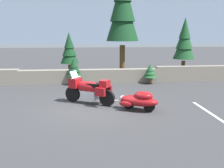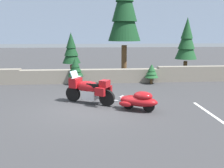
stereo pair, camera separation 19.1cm
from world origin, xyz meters
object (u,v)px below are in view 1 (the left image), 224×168
object	(u,v)px
car_shaped_trailer	(139,100)
pine_tree_far_right	(184,41)
pine_tree_tall	(123,6)
touring_motorcycle	(89,89)
pine_tree_secondary	(69,50)

from	to	relation	value
car_shaped_trailer	pine_tree_far_right	bearing A→B (deg)	57.77
car_shaped_trailer	pine_tree_tall	world-z (taller)	pine_tree_tall
car_shaped_trailer	pine_tree_far_right	size ratio (longest dim) A/B	0.54
touring_motorcycle	pine_tree_secondary	xyz separation A→B (m)	(-1.17, 6.40, 1.20)
pine_tree_tall	car_shaped_trailer	bearing A→B (deg)	-92.72
touring_motorcycle	pine_tree_far_right	bearing A→B (deg)	42.30
pine_tree_tall	pine_tree_secondary	distance (m)	4.36
pine_tree_secondary	pine_tree_far_right	size ratio (longest dim) A/B	0.76
touring_motorcycle	pine_tree_tall	distance (m)	7.64
pine_tree_secondary	pine_tree_tall	bearing A→B (deg)	-3.90
touring_motorcycle	pine_tree_secondary	bearing A→B (deg)	100.38
touring_motorcycle	pine_tree_tall	xyz separation A→B (m)	(2.22, 6.17, 3.92)
touring_motorcycle	pine_tree_tall	bearing A→B (deg)	70.20
car_shaped_trailer	touring_motorcycle	bearing A→B (deg)	148.74
pine_tree_secondary	pine_tree_far_right	world-z (taller)	pine_tree_far_right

